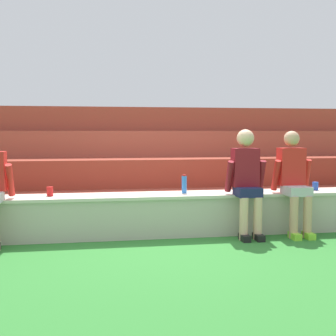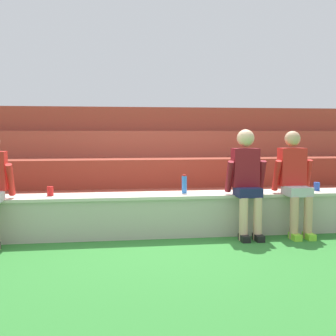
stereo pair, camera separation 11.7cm
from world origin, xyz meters
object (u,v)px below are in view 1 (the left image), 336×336
plastic_cup_right_end (50,191)px  person_center (247,179)px  plastic_cup_middle (315,186)px  person_right_of_center (294,179)px  water_bottle_near_right (184,184)px

plastic_cup_right_end → person_center: bearing=-7.2°
person_center → plastic_cup_middle: 1.18m
person_right_of_center → person_center: bearing=-177.6°
person_center → plastic_cup_middle: person_center is taller
water_bottle_near_right → person_center: bearing=-21.4°
water_bottle_near_right → plastic_cup_middle: (1.90, 0.01, -0.06)m
water_bottle_near_right → plastic_cup_middle: bearing=0.2°
person_center → plastic_cup_right_end: size_ratio=11.75×
water_bottle_near_right → plastic_cup_right_end: water_bottle_near_right is taller
person_center → water_bottle_near_right: size_ratio=5.55×
water_bottle_near_right → person_right_of_center: bearing=-10.8°
water_bottle_near_right → plastic_cup_middle: water_bottle_near_right is taller
person_center → person_right_of_center: bearing=2.4°
person_right_of_center → water_bottle_near_right: (-1.44, 0.27, -0.08)m
plastic_cup_right_end → plastic_cup_middle: (3.65, -0.01, -0.00)m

